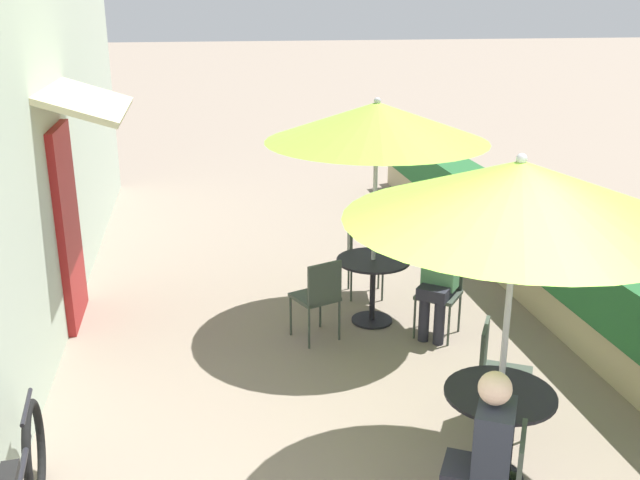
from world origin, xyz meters
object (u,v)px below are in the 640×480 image
patio_umbrella_mid (377,122)px  cafe_chair_near_right (497,367)px  cafe_chair_mid_left (359,254)px  patio_table_near (498,417)px  seated_patron_mid_back (439,274)px  patio_umbrella_near (519,191)px  patio_table_mid (373,277)px  cafe_chair_mid_right (319,293)px  cafe_chair_mid_back (441,286)px  coffee_cup_near (496,390)px  seated_patron_near_left (483,455)px

patio_umbrella_mid → cafe_chair_near_right: bearing=-76.7°
cafe_chair_mid_left → patio_table_near: bearing=10.7°
patio_umbrella_mid → seated_patron_mid_back: patio_umbrella_mid is taller
cafe_chair_near_right → patio_umbrella_near: bearing=6.0°
patio_umbrella_near → patio_table_mid: bearing=94.3°
patio_umbrella_near → cafe_chair_mid_right: size_ratio=2.75×
cafe_chair_mid_left → seated_patron_mid_back: 1.33m
patio_table_near → cafe_chair_mid_back: cafe_chair_mid_back is taller
cafe_chair_mid_left → cafe_chair_mid_right: 1.27m
patio_table_mid → cafe_chair_mid_left: cafe_chair_mid_left is taller
patio_umbrella_mid → cafe_chair_mid_back: (0.62, -0.38, -1.64)m
patio_table_mid → coffee_cup_near: bearing=-86.8°
seated_patron_mid_back → patio_umbrella_mid: bearing=-2.8°
seated_patron_near_left → cafe_chair_near_right: bearing=1.6°
coffee_cup_near → patio_umbrella_near: bearing=34.7°
patio_umbrella_near → seated_patron_mid_back: patio_umbrella_near is taller
patio_table_near → cafe_chair_near_right: (0.28, 0.68, -0.00)m
cafe_chair_mid_back → seated_patron_mid_back: size_ratio=0.70×
patio_umbrella_near → patio_table_mid: patio_umbrella_near is taller
seated_patron_near_left → coffee_cup_near: bearing=-0.5°
seated_patron_near_left → patio_table_mid: 3.39m
patio_table_mid → seated_patron_mid_back: size_ratio=0.62×
patio_table_mid → patio_table_near: bearing=-85.7°
coffee_cup_near → patio_umbrella_mid: patio_umbrella_mid is taller
patio_umbrella_near → seated_patron_near_left: 1.64m
patio_table_near → cafe_chair_mid_back: 2.41m
patio_table_mid → seated_patron_mid_back: bearing=-40.4°
patio_umbrella_near → coffee_cup_near: bearing=-145.3°
cafe_chair_near_right → cafe_chair_mid_left: size_ratio=1.00×
seated_patron_mid_back → coffee_cup_near: bearing=117.9°
seated_patron_near_left → seated_patron_mid_back: size_ratio=1.00×
coffee_cup_near → cafe_chair_mid_left: cafe_chair_mid_left is taller
patio_umbrella_near → seated_patron_near_left: patio_umbrella_near is taller
patio_table_near → seated_patron_mid_back: 2.32m
patio_umbrella_mid → seated_patron_near_left: bearing=-92.9°
patio_table_near → seated_patron_near_left: (-0.38, -0.62, 0.17)m
patio_table_near → patio_table_mid: same height
patio_umbrella_mid → cafe_chair_mid_left: 1.79m
seated_patron_near_left → cafe_chair_mid_back: 3.10m
patio_umbrella_mid → cafe_chair_mid_back: size_ratio=2.75×
patio_table_mid → patio_umbrella_mid: (-0.00, 0.00, 1.64)m
patio_umbrella_near → seated_patron_near_left: size_ratio=1.92×
seated_patron_near_left → seated_patron_mid_back: same height
seated_patron_near_left → patio_umbrella_mid: patio_umbrella_mid is taller
cafe_chair_mid_left → coffee_cup_near: bearing=9.8°
seated_patron_near_left → patio_table_mid: (0.17, 3.38, -0.17)m
patio_umbrella_near → cafe_chair_mid_left: patio_umbrella_near is taller
cafe_chair_mid_back → patio_umbrella_near: bearing=117.8°
seated_patron_near_left → patio_umbrella_mid: (0.17, 3.38, 1.47)m
patio_umbrella_near → cafe_chair_near_right: 1.79m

